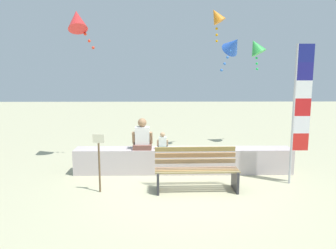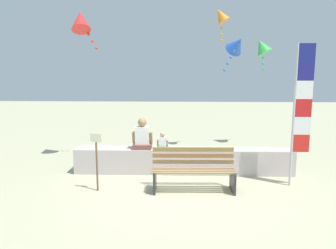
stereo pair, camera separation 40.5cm
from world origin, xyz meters
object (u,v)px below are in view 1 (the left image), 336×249
kite_orange (217,16)px  kite_blue (233,45)px  kite_green (256,47)px  person_child (163,142)px  flag_banner (300,105)px  kite_red (77,20)px  person_adult (142,137)px  park_bench (196,170)px  sign_post (99,158)px

kite_orange → kite_blue: bearing=-63.9°
kite_orange → kite_green: (1.42, 0.65, -0.87)m
person_child → kite_orange: 4.51m
flag_banner → kite_red: (-5.27, 2.07, 2.07)m
person_adult → kite_red: 3.66m
flag_banner → kite_blue: 3.08m
kite_orange → person_child: bearing=-123.2°
park_bench → kite_blue: bearing=65.7°
kite_red → sign_post: bearing=-69.2°
person_adult → sign_post: bearing=-122.5°
park_bench → person_adult: size_ratio=2.32×
flag_banner → kite_blue: kite_blue is taller
kite_blue → kite_orange: 1.26m
park_bench → person_child: 1.40m
kite_red → kite_green: bearing=19.5°
kite_blue → sign_post: (-3.33, -3.01, -2.50)m
kite_blue → kite_red: 4.37m
person_child → sign_post: (-1.31, -1.28, -0.04)m
person_adult → sign_post: person_adult is taller
person_child → kite_blue: (2.02, 1.73, 2.46)m
kite_green → sign_post: bearing=-134.6°
person_adult → kite_blue: size_ratio=0.70×
park_bench → kite_green: size_ratio=1.63×
person_child → flag_banner: flag_banner is taller
person_adult → kite_green: bearing=41.6°
person_adult → flag_banner: bearing=-12.9°
park_bench → sign_post: 2.06m
person_adult → kite_orange: 4.62m
person_child → kite_green: kite_green is taller
flag_banner → kite_red: kite_red is taller
park_bench → sign_post: sign_post is taller
person_adult → kite_red: (-1.79, 1.27, 2.94)m
kite_green → kite_blue: bearing=-126.1°
park_bench → kite_orange: size_ratio=1.71×
kite_blue → kite_red: (-4.30, -0.46, 0.61)m
person_child → sign_post: size_ratio=0.34×
kite_red → kite_blue: bearing=6.1°
kite_green → park_bench: bearing=-118.5°
kite_red → kite_green: 5.70m
park_bench → person_child: person_child is taller
person_adult → kite_orange: size_ratio=0.74×
kite_green → person_child: bearing=-134.1°
flag_banner → kite_green: (0.07, 3.96, 1.50)m
person_adult → sign_post: (-0.82, -1.28, -0.18)m
kite_red → sign_post: kite_red is taller
kite_orange → kite_red: bearing=-162.5°
kite_red → sign_post: size_ratio=0.91×
park_bench → kite_red: (-3.00, 2.42, 3.43)m
kite_blue → kite_orange: kite_orange is taller
person_child → sign_post: bearing=-135.6°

